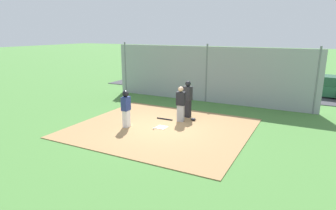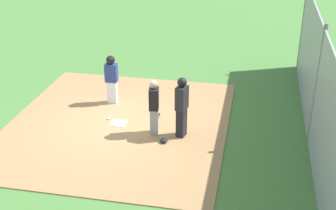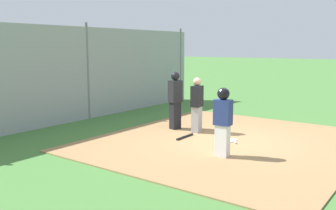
# 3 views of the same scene
# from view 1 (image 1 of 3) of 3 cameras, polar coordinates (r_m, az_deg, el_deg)

# --- Properties ---
(ground_plane) EXTENTS (140.00, 140.00, 0.00)m
(ground_plane) POSITION_cam_1_polar(r_m,az_deg,el_deg) (12.24, -1.31, -4.65)
(ground_plane) COLOR #477A38
(dirt_infield) EXTENTS (7.20, 6.40, 0.03)m
(dirt_infield) POSITION_cam_1_polar(r_m,az_deg,el_deg) (12.24, -1.31, -4.59)
(dirt_infield) COLOR #9E774C
(dirt_infield) RESTS_ON ground_plane
(home_plate) EXTENTS (0.46, 0.46, 0.02)m
(home_plate) POSITION_cam_1_polar(r_m,az_deg,el_deg) (12.23, -1.31, -4.48)
(home_plate) COLOR white
(home_plate) RESTS_ON dirt_infield
(catcher) EXTENTS (0.41, 0.31, 1.62)m
(catcher) POSITION_cam_1_polar(r_m,az_deg,el_deg) (12.85, 2.55, 0.30)
(catcher) COLOR #9E9EA3
(catcher) RESTS_ON dirt_infield
(umpire) EXTENTS (0.43, 0.34, 1.75)m
(umpire) POSITION_cam_1_polar(r_m,az_deg,el_deg) (13.52, 3.96, 1.36)
(umpire) COLOR black
(umpire) RESTS_ON dirt_infield
(runner) EXTENTS (0.28, 0.39, 1.60)m
(runner) POSITION_cam_1_polar(r_m,az_deg,el_deg) (12.19, -8.41, -0.30)
(runner) COLOR silver
(runner) RESTS_ON dirt_infield
(baseball_bat) EXTENTS (0.79, 0.08, 0.06)m
(baseball_bat) POSITION_cam_1_polar(r_m,az_deg,el_deg) (13.31, -0.68, -2.80)
(baseball_bat) COLOR black
(baseball_bat) RESTS_ON dirt_infield
(catcher_mask) EXTENTS (0.24, 0.20, 0.12)m
(catcher_mask) POSITION_cam_1_polar(r_m,az_deg,el_deg) (13.21, 5.08, -2.85)
(catcher_mask) COLOR black
(catcher_mask) RESTS_ON dirt_infield
(baseball) EXTENTS (0.07, 0.07, 0.07)m
(baseball) POSITION_cam_1_polar(r_m,az_deg,el_deg) (12.01, -2.89, -4.71)
(baseball) COLOR white
(baseball) RESTS_ON dirt_infield
(backstop_fence) EXTENTS (12.00, 0.10, 3.35)m
(backstop_fence) POSITION_cam_1_polar(r_m,az_deg,el_deg) (16.73, 7.70, 6.06)
(backstop_fence) COLOR #93999E
(backstop_fence) RESTS_ON ground_plane
(parking_lot) EXTENTS (18.00, 5.20, 0.04)m
(parking_lot) POSITION_cam_1_polar(r_m,az_deg,el_deg) (21.43, 11.86, 3.41)
(parking_lot) COLOR #38383D
(parking_lot) RESTS_ON ground_plane
(parked_car_green) EXTENTS (4.41, 2.36, 1.28)m
(parked_car_green) POSITION_cam_1_polar(r_m,az_deg,el_deg) (20.79, 27.90, 3.36)
(parked_car_green) COLOR #235B38
(parked_car_green) RESTS_ON parking_lot
(parked_car_white) EXTENTS (4.27, 2.03, 1.28)m
(parked_car_white) POSITION_cam_1_polar(r_m,az_deg,el_deg) (22.00, 12.01, 5.25)
(parked_car_white) COLOR silver
(parked_car_white) RESTS_ON parking_lot
(parked_car_red) EXTENTS (4.41, 2.37, 1.28)m
(parked_car_red) POSITION_cam_1_polar(r_m,az_deg,el_deg) (23.10, -2.31, 5.98)
(parked_car_red) COLOR maroon
(parked_car_red) RESTS_ON parking_lot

